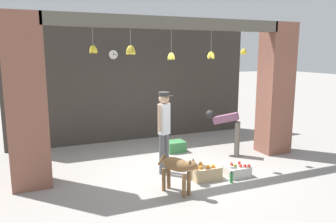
{
  "coord_description": "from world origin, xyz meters",
  "views": [
    {
      "loc": [
        -2.75,
        -6.16,
        2.51
      ],
      "look_at": [
        0.0,
        0.42,
        1.22
      ],
      "focal_mm": 35.0,
      "sensor_mm": 36.0,
      "label": 1
    }
  ],
  "objects_px": {
    "worker_stooping": "(228,126)",
    "fruit_crate_apples": "(236,170)",
    "fruit_crate_oranges": "(205,173)",
    "dog": "(178,167)",
    "water_bottle": "(231,178)",
    "produce_box_green": "(175,146)",
    "shopkeeper": "(164,126)",
    "wall_clock": "(113,55)"
  },
  "relations": [
    {
      "from": "worker_stooping",
      "to": "wall_clock",
      "type": "distance_m",
      "value": 3.64
    },
    {
      "from": "worker_stooping",
      "to": "fruit_crate_oranges",
      "type": "height_order",
      "value": "worker_stooping"
    },
    {
      "from": "produce_box_green",
      "to": "wall_clock",
      "type": "distance_m",
      "value": 3.02
    },
    {
      "from": "produce_box_green",
      "to": "water_bottle",
      "type": "xyz_separation_m",
      "value": [
        0.18,
        -2.3,
        -0.03
      ]
    },
    {
      "from": "produce_box_green",
      "to": "dog",
      "type": "bearing_deg",
      "value": -112.92
    },
    {
      "from": "dog",
      "to": "water_bottle",
      "type": "xyz_separation_m",
      "value": [
        1.17,
        0.04,
        -0.39
      ]
    },
    {
      "from": "dog",
      "to": "worker_stooping",
      "type": "bearing_deg",
      "value": 98.94
    },
    {
      "from": "water_bottle",
      "to": "wall_clock",
      "type": "height_order",
      "value": "wall_clock"
    },
    {
      "from": "fruit_crate_oranges",
      "to": "fruit_crate_apples",
      "type": "distance_m",
      "value": 0.69
    },
    {
      "from": "worker_stooping",
      "to": "fruit_crate_apples",
      "type": "xyz_separation_m",
      "value": [
        -0.57,
        -1.25,
        -0.63
      ]
    },
    {
      "from": "fruit_crate_oranges",
      "to": "wall_clock",
      "type": "distance_m",
      "value": 4.29
    },
    {
      "from": "worker_stooping",
      "to": "fruit_crate_apples",
      "type": "bearing_deg",
      "value": -162.73
    },
    {
      "from": "fruit_crate_oranges",
      "to": "produce_box_green",
      "type": "bearing_deg",
      "value": 84.3
    },
    {
      "from": "fruit_crate_oranges",
      "to": "dog",
      "type": "bearing_deg",
      "value": -153.07
    },
    {
      "from": "dog",
      "to": "wall_clock",
      "type": "height_order",
      "value": "wall_clock"
    },
    {
      "from": "dog",
      "to": "fruit_crate_oranges",
      "type": "xyz_separation_m",
      "value": [
        0.8,
        0.4,
        -0.36
      ]
    },
    {
      "from": "fruit_crate_oranges",
      "to": "produce_box_green",
      "type": "height_order",
      "value": "fruit_crate_oranges"
    },
    {
      "from": "dog",
      "to": "fruit_crate_apples",
      "type": "distance_m",
      "value": 1.57
    },
    {
      "from": "fruit_crate_oranges",
      "to": "shopkeeper",
      "type": "bearing_deg",
      "value": 135.69
    },
    {
      "from": "worker_stooping",
      "to": "water_bottle",
      "type": "xyz_separation_m",
      "value": [
        -0.89,
        -1.54,
        -0.64
      ]
    },
    {
      "from": "fruit_crate_apples",
      "to": "water_bottle",
      "type": "distance_m",
      "value": 0.43
    },
    {
      "from": "produce_box_green",
      "to": "water_bottle",
      "type": "height_order",
      "value": "produce_box_green"
    },
    {
      "from": "shopkeeper",
      "to": "wall_clock",
      "type": "xyz_separation_m",
      "value": [
        -0.35,
        2.84,
        1.42
      ]
    },
    {
      "from": "water_bottle",
      "to": "produce_box_green",
      "type": "bearing_deg",
      "value": 94.45
    },
    {
      "from": "produce_box_green",
      "to": "shopkeeper",
      "type": "bearing_deg",
      "value": -122.58
    },
    {
      "from": "dog",
      "to": "fruit_crate_oranges",
      "type": "relative_size",
      "value": 1.42
    },
    {
      "from": "fruit_crate_apples",
      "to": "worker_stooping",
      "type": "bearing_deg",
      "value": 65.4
    },
    {
      "from": "fruit_crate_apples",
      "to": "wall_clock",
      "type": "relative_size",
      "value": 1.86
    },
    {
      "from": "fruit_crate_oranges",
      "to": "fruit_crate_apples",
      "type": "height_order",
      "value": "fruit_crate_oranges"
    },
    {
      "from": "dog",
      "to": "water_bottle",
      "type": "height_order",
      "value": "dog"
    },
    {
      "from": "dog",
      "to": "water_bottle",
      "type": "bearing_deg",
      "value": 63.2
    },
    {
      "from": "shopkeeper",
      "to": "water_bottle",
      "type": "height_order",
      "value": "shopkeeper"
    },
    {
      "from": "wall_clock",
      "to": "fruit_crate_apples",
      "type": "bearing_deg",
      "value": -64.59
    },
    {
      "from": "dog",
      "to": "wall_clock",
      "type": "relative_size",
      "value": 3.12
    },
    {
      "from": "shopkeeper",
      "to": "dog",
      "type": "bearing_deg",
      "value": 57.53
    },
    {
      "from": "dog",
      "to": "fruit_crate_apples",
      "type": "relative_size",
      "value": 1.68
    },
    {
      "from": "produce_box_green",
      "to": "wall_clock",
      "type": "bearing_deg",
      "value": 127.73
    },
    {
      "from": "produce_box_green",
      "to": "wall_clock",
      "type": "relative_size",
      "value": 1.8
    },
    {
      "from": "shopkeeper",
      "to": "worker_stooping",
      "type": "bearing_deg",
      "value": 172.07
    },
    {
      "from": "fruit_crate_oranges",
      "to": "worker_stooping",
      "type": "bearing_deg",
      "value": 43.02
    },
    {
      "from": "dog",
      "to": "fruit_crate_apples",
      "type": "bearing_deg",
      "value": 74.04
    },
    {
      "from": "dog",
      "to": "wall_clock",
      "type": "distance_m",
      "value": 4.34
    }
  ]
}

